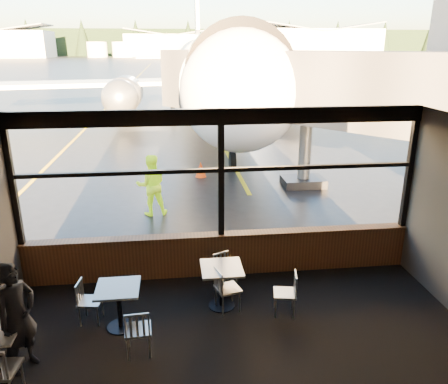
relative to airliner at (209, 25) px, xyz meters
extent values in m
plane|color=black|center=(-1.59, 98.89, -5.83)|extent=(520.00, 520.00, 0.00)
cube|color=black|center=(-1.59, -24.11, -5.82)|extent=(8.00, 6.00, 0.01)
cube|color=#38332D|center=(-1.59, -24.11, -2.33)|extent=(8.00, 6.00, 0.04)
cube|color=#57311A|center=(-1.59, -21.11, -5.38)|extent=(8.00, 0.28, 0.90)
cube|color=black|center=(-1.59, -21.11, -2.48)|extent=(8.00, 0.18, 0.30)
cube|color=black|center=(-5.54, -21.11, -3.63)|extent=(0.12, 0.12, 2.60)
cube|color=black|center=(-1.59, -21.11, -3.63)|extent=(0.12, 0.12, 2.60)
cube|color=black|center=(2.36, -21.11, -3.63)|extent=(0.12, 0.12, 2.60)
cube|color=black|center=(-1.59, -21.11, -3.53)|extent=(8.00, 0.10, 0.08)
imported|color=black|center=(-4.85, -23.60, -4.96)|extent=(0.70, 0.76, 1.75)
imported|color=#BFF219|center=(-3.16, -17.42, -4.95)|extent=(0.94, 0.78, 1.75)
cone|color=#F34607|center=(-1.53, -13.82, -5.55)|extent=(0.41, 0.41, 0.57)
cylinder|color=silver|center=(-31.59, 160.89, -2.83)|extent=(8.00, 8.00, 6.00)
cylinder|color=silver|center=(-21.59, 160.89, -2.83)|extent=(8.00, 8.00, 6.00)
cylinder|color=silver|center=(-11.59, 160.89, -2.83)|extent=(8.00, 8.00, 6.00)
cube|color=black|center=(-1.59, 188.89, 0.17)|extent=(360.00, 3.00, 12.00)
camera|label=1|loc=(-2.51, -29.34, -1.20)|focal=35.00mm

